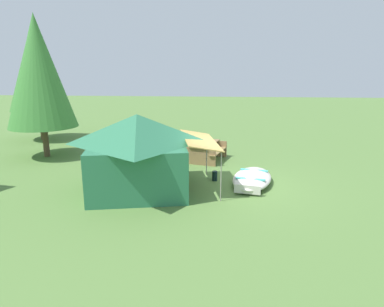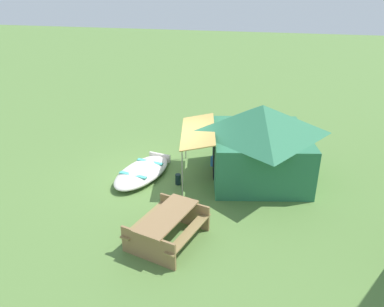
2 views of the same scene
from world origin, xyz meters
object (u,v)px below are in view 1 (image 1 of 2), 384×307
(picnic_table, at_px, (205,149))
(cooler_box, at_px, (179,190))
(canvas_cabin_tent, at_px, (138,151))
(pine_tree_back_left, at_px, (39,72))
(beached_rowboat, at_px, (252,178))
(fuel_can, at_px, (215,176))
(pine_tree_side, at_px, (37,66))

(picnic_table, distance_m, cooler_box, 4.51)
(canvas_cabin_tent, distance_m, pine_tree_back_left, 7.07)
(beached_rowboat, height_order, cooler_box, cooler_box)
(beached_rowboat, bearing_deg, picnic_table, 30.55)
(beached_rowboat, bearing_deg, fuel_can, 81.06)
(pine_tree_back_left, distance_m, pine_tree_side, 4.33)
(pine_tree_back_left, relative_size, pine_tree_side, 0.96)
(fuel_can, bearing_deg, picnic_table, 10.13)
(picnic_table, xyz_separation_m, cooler_box, (-4.47, 0.56, -0.30))
(beached_rowboat, relative_size, cooler_box, 5.41)
(canvas_cabin_tent, relative_size, pine_tree_back_left, 0.76)
(pine_tree_back_left, bearing_deg, pine_tree_side, 29.84)
(pine_tree_side, bearing_deg, fuel_can, -123.78)
(picnic_table, xyz_separation_m, pine_tree_side, (3.75, 9.36, 3.56))
(beached_rowboat, height_order, pine_tree_side, pine_tree_side)
(picnic_table, bearing_deg, pine_tree_side, 68.18)
(fuel_can, relative_size, pine_tree_back_left, 0.06)
(canvas_cabin_tent, bearing_deg, pine_tree_back_left, 52.93)
(canvas_cabin_tent, xyz_separation_m, fuel_can, (1.14, -2.44, -1.11))
(picnic_table, bearing_deg, fuel_can, -169.87)
(pine_tree_side, bearing_deg, beached_rowboat, -121.37)
(beached_rowboat, height_order, picnic_table, picnic_table)
(cooler_box, bearing_deg, fuel_can, -33.65)
(canvas_cabin_tent, xyz_separation_m, cooler_box, (-0.47, -1.37, -1.10))
(fuel_can, xyz_separation_m, pine_tree_side, (6.60, 9.87, 3.87))
(beached_rowboat, relative_size, picnic_table, 1.29)
(beached_rowboat, relative_size, pine_tree_side, 0.44)
(beached_rowboat, xyz_separation_m, pine_tree_side, (6.81, 11.17, 3.85))
(pine_tree_back_left, bearing_deg, picnic_table, -89.98)
(fuel_can, distance_m, pine_tree_side, 12.49)
(pine_tree_back_left, bearing_deg, fuel_can, -110.28)
(picnic_table, xyz_separation_m, fuel_can, (-2.86, -0.51, -0.31))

